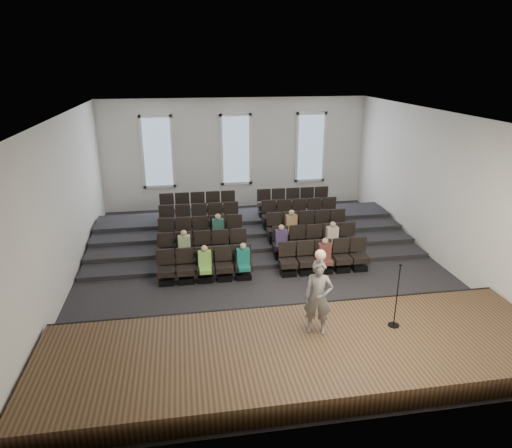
% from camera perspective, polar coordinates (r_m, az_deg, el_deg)
% --- Properties ---
extents(ground, '(14.00, 14.00, 0.00)m').
position_cam_1_polar(ground, '(15.24, 0.83, -5.58)').
color(ground, black).
rests_on(ground, ground).
extents(ceiling, '(12.00, 14.00, 0.02)m').
position_cam_1_polar(ceiling, '(13.86, 0.93, 13.49)').
color(ceiling, white).
rests_on(ceiling, ground).
extents(wall_back, '(12.00, 0.04, 5.00)m').
position_cam_1_polar(wall_back, '(21.11, -2.53, 8.75)').
color(wall_back, silver).
rests_on(wall_back, ground).
extents(wall_front, '(12.00, 0.04, 5.00)m').
position_cam_1_polar(wall_front, '(8.05, 9.88, -10.51)').
color(wall_front, silver).
rests_on(wall_front, ground).
extents(wall_left, '(0.04, 14.00, 5.00)m').
position_cam_1_polar(wall_left, '(14.58, -23.12, 2.13)').
color(wall_left, silver).
rests_on(wall_left, ground).
extents(wall_right, '(0.04, 14.00, 5.00)m').
position_cam_1_polar(wall_right, '(16.48, 22.00, 4.18)').
color(wall_right, silver).
rests_on(wall_right, ground).
extents(stage, '(11.80, 3.60, 0.50)m').
position_cam_1_polar(stage, '(10.81, 5.78, -15.82)').
color(stage, '#513822').
rests_on(stage, ground).
extents(stage_lip, '(11.80, 0.06, 0.52)m').
position_cam_1_polar(stage_lip, '(12.24, 3.62, -11.10)').
color(stage_lip, black).
rests_on(stage_lip, ground).
extents(risers, '(11.80, 4.80, 0.60)m').
position_cam_1_polar(risers, '(18.05, -0.94, -0.76)').
color(risers, black).
rests_on(risers, ground).
extents(seating_rows, '(6.80, 4.70, 1.67)m').
position_cam_1_polar(seating_rows, '(16.37, -0.11, -1.14)').
color(seating_rows, black).
rests_on(seating_rows, ground).
extents(windows, '(8.44, 0.10, 3.24)m').
position_cam_1_polar(windows, '(21.00, -2.52, 9.26)').
color(windows, white).
rests_on(windows, wall_back).
extents(audience, '(5.45, 2.64, 1.10)m').
position_cam_1_polar(audience, '(15.20, 0.63, -2.30)').
color(audience, '#81CC51').
rests_on(audience, seating_rows).
extents(speaker, '(0.77, 0.63, 1.80)m').
position_cam_1_polar(speaker, '(10.68, 7.77, -9.09)').
color(speaker, '#625F5D').
rests_on(speaker, stage).
extents(mic_stand, '(0.27, 0.27, 1.64)m').
position_cam_1_polar(mic_stand, '(11.49, 17.05, -9.98)').
color(mic_stand, black).
rests_on(mic_stand, stage).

